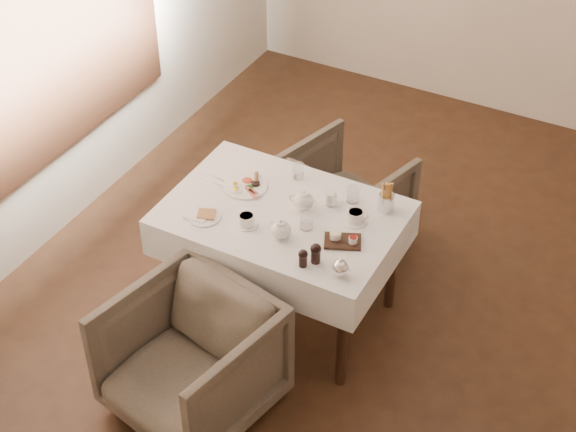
% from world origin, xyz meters
% --- Properties ---
extents(table, '(1.28, 0.88, 0.75)m').
position_xyz_m(table, '(-0.59, -0.29, 0.64)').
color(table, black).
rests_on(table, ground).
extents(armchair_near, '(0.90, 0.91, 0.70)m').
position_xyz_m(armchair_near, '(-0.66, -1.14, 0.35)').
color(armchair_near, '#4D4339').
rests_on(armchair_near, ground).
extents(armchair_far, '(0.86, 0.87, 0.64)m').
position_xyz_m(armchair_far, '(-0.57, 0.49, 0.32)').
color(armchair_far, '#4D4339').
rests_on(armchair_far, ground).
extents(breakfast_plate, '(0.26, 0.26, 0.03)m').
position_xyz_m(breakfast_plate, '(-0.88, -0.19, 0.76)').
color(breakfast_plate, white).
rests_on(breakfast_plate, table).
extents(side_plate, '(0.19, 0.19, 0.02)m').
position_xyz_m(side_plate, '(-0.94, -0.54, 0.76)').
color(side_plate, white).
rests_on(side_plate, table).
extents(teapot_centre, '(0.17, 0.15, 0.12)m').
position_xyz_m(teapot_centre, '(-0.50, -0.21, 0.82)').
color(teapot_centre, white).
rests_on(teapot_centre, table).
extents(teapot_front, '(0.18, 0.16, 0.12)m').
position_xyz_m(teapot_front, '(-0.49, -0.49, 0.81)').
color(teapot_front, white).
rests_on(teapot_front, table).
extents(creamer, '(0.08, 0.08, 0.08)m').
position_xyz_m(creamer, '(-0.38, -0.11, 0.80)').
color(creamer, white).
rests_on(creamer, table).
extents(teacup_near, '(0.13, 0.13, 0.06)m').
position_xyz_m(teacup_near, '(-0.70, -0.48, 0.78)').
color(teacup_near, white).
rests_on(teacup_near, table).
extents(teacup_far, '(0.14, 0.14, 0.07)m').
position_xyz_m(teacup_far, '(-0.20, -0.18, 0.79)').
color(teacup_far, white).
rests_on(teacup_far, table).
extents(glass_left, '(0.08, 0.08, 0.09)m').
position_xyz_m(glass_left, '(-0.65, 0.03, 0.80)').
color(glass_left, silver).
rests_on(glass_left, table).
extents(glass_mid, '(0.08, 0.08, 0.10)m').
position_xyz_m(glass_mid, '(-0.40, -0.36, 0.80)').
color(glass_mid, silver).
rests_on(glass_mid, table).
extents(glass_right, '(0.09, 0.09, 0.10)m').
position_xyz_m(glass_right, '(-0.29, -0.03, 0.80)').
color(glass_right, silver).
rests_on(glass_right, table).
extents(condiment_board, '(0.23, 0.19, 0.05)m').
position_xyz_m(condiment_board, '(-0.18, -0.37, 0.77)').
color(condiment_board, black).
rests_on(condiment_board, table).
extents(pepper_mill_left, '(0.06, 0.06, 0.10)m').
position_xyz_m(pepper_mill_left, '(-0.28, -0.63, 0.81)').
color(pepper_mill_left, black).
rests_on(pepper_mill_left, table).
extents(pepper_mill_right, '(0.07, 0.07, 0.12)m').
position_xyz_m(pepper_mill_right, '(-0.24, -0.57, 0.81)').
color(pepper_mill_right, black).
rests_on(pepper_mill_right, table).
extents(silver_pot, '(0.12, 0.10, 0.11)m').
position_xyz_m(silver_pot, '(-0.09, -0.61, 0.81)').
color(silver_pot, white).
rests_on(silver_pot, table).
extents(fries_cup, '(0.09, 0.09, 0.18)m').
position_xyz_m(fries_cup, '(-0.09, -0.01, 0.84)').
color(fries_cup, silver).
rests_on(fries_cup, table).
extents(cutlery_fork, '(0.18, 0.04, 0.00)m').
position_xyz_m(cutlery_fork, '(-1.07, -0.20, 0.76)').
color(cutlery_fork, silver).
rests_on(cutlery_fork, table).
extents(cutlery_knife, '(0.18, 0.05, 0.00)m').
position_xyz_m(cutlery_knife, '(-1.05, -0.24, 0.76)').
color(cutlery_knife, silver).
rests_on(cutlery_knife, table).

